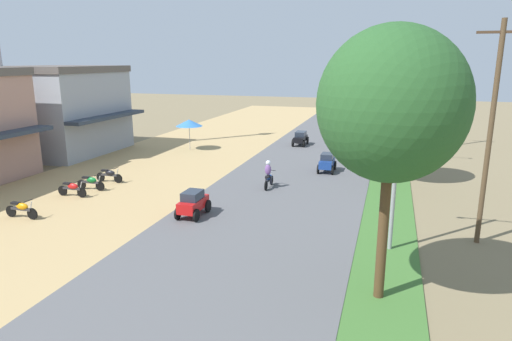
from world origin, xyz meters
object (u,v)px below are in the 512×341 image
(motorbike_ahead_second, at_px, (269,175))
(median_tree_nearest, at_px, (392,105))
(car_hatchback_red, at_px, (193,202))
(parked_motorbike_fourth, at_px, (91,182))
(streetlamp_mid, at_px, (397,103))
(median_tree_second, at_px, (394,91))
(utility_pole_near, at_px, (438,94))
(parked_motorbike_third, at_px, (72,188))
(streetlamp_far, at_px, (396,87))
(utility_pole_far, at_px, (490,132))
(parked_motorbike_second, at_px, (22,208))
(median_tree_third, at_px, (397,81))
(vendor_umbrella, at_px, (189,123))
(car_sedan_black, at_px, (300,138))
(car_hatchback_blue, at_px, (327,162))
(streetlamp_near, at_px, (398,133))
(parked_motorbike_fifth, at_px, (109,174))

(motorbike_ahead_second, bearing_deg, median_tree_nearest, -58.89)
(median_tree_nearest, xyz_separation_m, car_hatchback_red, (-8.76, 5.18, -5.34))
(parked_motorbike_fourth, distance_m, streetlamp_mid, 20.41)
(median_tree_second, xyz_separation_m, utility_pole_near, (3.55, 12.99, -1.01))
(parked_motorbike_third, bearing_deg, streetlamp_far, 62.86)
(utility_pole_far, bearing_deg, parked_motorbike_third, 178.95)
(parked_motorbike_second, distance_m, median_tree_third, 33.42)
(parked_motorbike_second, height_order, utility_pole_far, utility_pole_far)
(vendor_umbrella, bearing_deg, median_tree_third, 34.02)
(median_tree_nearest, height_order, car_sedan_black, median_tree_nearest)
(utility_pole_far, bearing_deg, car_hatchback_blue, 127.26)
(car_sedan_black, height_order, motorbike_ahead_second, motorbike_ahead_second)
(car_hatchback_red, bearing_deg, streetlamp_near, -7.85)
(streetlamp_far, distance_m, car_hatchback_red, 34.94)
(median_tree_second, height_order, car_hatchback_blue, median_tree_second)
(median_tree_nearest, relative_size, streetlamp_near, 1.03)
(parked_motorbike_second, bearing_deg, car_hatchback_red, 18.99)
(streetlamp_mid, bearing_deg, parked_motorbike_second, -135.62)
(streetlamp_mid, bearing_deg, car_hatchback_blue, -143.84)
(parked_motorbike_fourth, distance_m, median_tree_second, 18.19)
(parked_motorbike_second, height_order, median_tree_nearest, median_tree_nearest)
(median_tree_second, bearing_deg, parked_motorbike_fifth, -164.21)
(median_tree_second, height_order, streetlamp_mid, streetlamp_mid)
(streetlamp_mid, bearing_deg, parked_motorbike_fourth, -145.64)
(vendor_umbrella, distance_m, utility_pole_near, 20.76)
(median_tree_nearest, distance_m, streetlamp_far, 38.76)
(parked_motorbike_fifth, relative_size, median_tree_second, 0.24)
(streetlamp_mid, relative_size, car_hatchback_blue, 3.79)
(median_tree_nearest, xyz_separation_m, streetlamp_mid, (0.29, 18.87, -1.63))
(car_hatchback_red, bearing_deg, median_tree_second, 44.81)
(parked_motorbike_fourth, height_order, car_hatchback_red, car_hatchback_red)
(parked_motorbike_fifth, bearing_deg, streetlamp_far, 60.68)
(motorbike_ahead_second, bearing_deg, utility_pole_far, -26.32)
(parked_motorbike_fifth, xyz_separation_m, median_tree_second, (16.26, 4.60, 5.03))
(streetlamp_far, bearing_deg, car_hatchback_blue, -100.33)
(parked_motorbike_third, height_order, streetlamp_mid, streetlamp_mid)
(parked_motorbike_third, distance_m, parked_motorbike_fifth, 3.16)
(streetlamp_mid, distance_m, car_hatchback_red, 16.82)
(parked_motorbike_fourth, distance_m, parked_motorbike_fifth, 1.76)
(vendor_umbrella, bearing_deg, streetlamp_mid, -4.59)
(parked_motorbike_third, bearing_deg, car_sedan_black, 64.36)
(parked_motorbike_fourth, xyz_separation_m, median_tree_second, (16.28, 6.35, 5.03))
(parked_motorbike_second, relative_size, car_hatchback_blue, 0.90)
(median_tree_third, bearing_deg, vendor_umbrella, -145.98)
(median_tree_second, height_order, streetlamp_far, streetlamp_far)
(median_tree_nearest, height_order, median_tree_third, median_tree_nearest)
(median_tree_nearest, relative_size, car_hatchback_red, 4.14)
(car_hatchback_blue, bearing_deg, median_tree_third, 74.71)
(utility_pole_near, distance_m, car_hatchback_blue, 13.91)
(vendor_umbrella, distance_m, car_sedan_black, 9.75)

